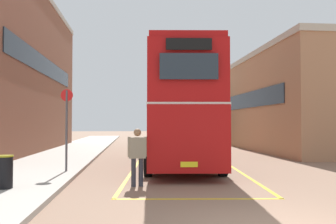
# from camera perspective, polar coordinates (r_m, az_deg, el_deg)

# --- Properties ---
(ground_plane) EXTENTS (135.60, 135.60, 0.00)m
(ground_plane) POSITION_cam_1_polar(r_m,az_deg,el_deg) (20.63, 1.75, -6.97)
(ground_plane) COLOR #846651
(sidewalk_left) EXTENTS (4.00, 57.60, 0.14)m
(sidewalk_left) POSITION_cam_1_polar(r_m,az_deg,el_deg) (23.20, -15.25, -6.16)
(sidewalk_left) COLOR #A39E93
(sidewalk_left) RESTS_ON ground
(depot_building_right) EXTENTS (7.96, 15.87, 6.74)m
(depot_building_right) POSITION_cam_1_polar(r_m,az_deg,el_deg) (27.62, 20.31, 1.45)
(depot_building_right) COLOR #AD7A56
(depot_building_right) RESTS_ON ground
(double_decker_bus) EXTENTS (3.50, 10.24, 4.75)m
(double_decker_bus) POSITION_cam_1_polar(r_m,az_deg,el_deg) (16.13, 2.07, 0.52)
(double_decker_bus) COLOR black
(double_decker_bus) RESTS_ON ground
(single_deck_bus) EXTENTS (2.76, 8.32, 3.02)m
(single_deck_bus) POSITION_cam_1_polar(r_m,az_deg,el_deg) (35.45, 2.98, -2.15)
(single_deck_bus) COLOR black
(single_deck_bus) RESTS_ON ground
(pedestrian_boarding) EXTENTS (0.57, 0.28, 1.71)m
(pedestrian_boarding) POSITION_cam_1_polar(r_m,az_deg,el_deg) (10.98, -4.80, -6.34)
(pedestrian_boarding) COLOR #2D2D38
(pedestrian_boarding) RESTS_ON ground
(litter_bin) EXTENTS (0.45, 0.45, 0.88)m
(litter_bin) POSITION_cam_1_polar(r_m,az_deg,el_deg) (10.78, -24.06, -8.47)
(litter_bin) COLOR black
(litter_bin) RESTS_ON sidewalk_left
(bus_stop_sign) EXTENTS (0.44, 0.08, 2.97)m
(bus_stop_sign) POSITION_cam_1_polar(r_m,az_deg,el_deg) (13.82, -15.48, -1.53)
(bus_stop_sign) COLOR #4C4C51
(bus_stop_sign) RESTS_ON sidewalk_left
(bay_marking_yellow) EXTENTS (5.26, 12.41, 0.01)m
(bay_marking_yellow) POSITION_cam_1_polar(r_m,az_deg,el_deg) (14.34, 2.78, -9.24)
(bay_marking_yellow) COLOR gold
(bay_marking_yellow) RESTS_ON ground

